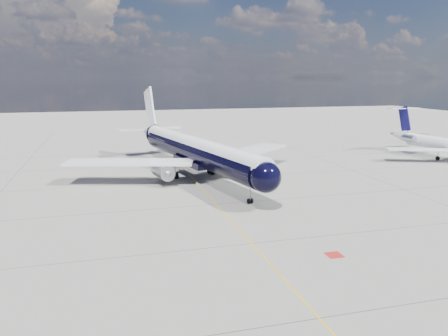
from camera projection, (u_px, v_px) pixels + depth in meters
The scene contains 5 objects.
ground at pixel (189, 174), 78.61m from camera, with size 320.00×320.00×0.00m, color gray.
taxiway_centerline at pixel (194, 180), 73.89m from camera, with size 0.16×160.00×0.01m, color #DDAF0B.
red_marking at pixel (334, 255), 42.60m from camera, with size 1.60×1.60×0.01m, color maroon.
main_airliner at pixel (193, 150), 75.61m from camera, with size 42.23×52.11×15.19m.
regional_jet at pixel (442, 143), 92.48m from camera, with size 27.25×31.44×10.65m.
Camera 1 is at (-14.18, -45.71, 16.98)m, focal length 35.00 mm.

